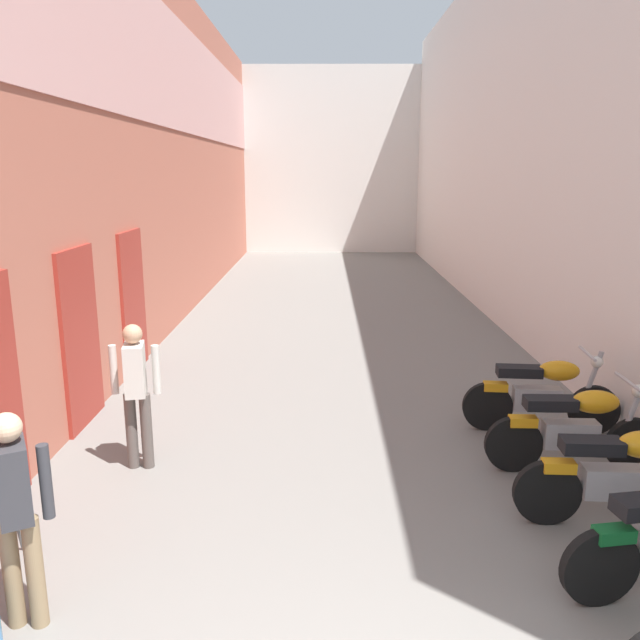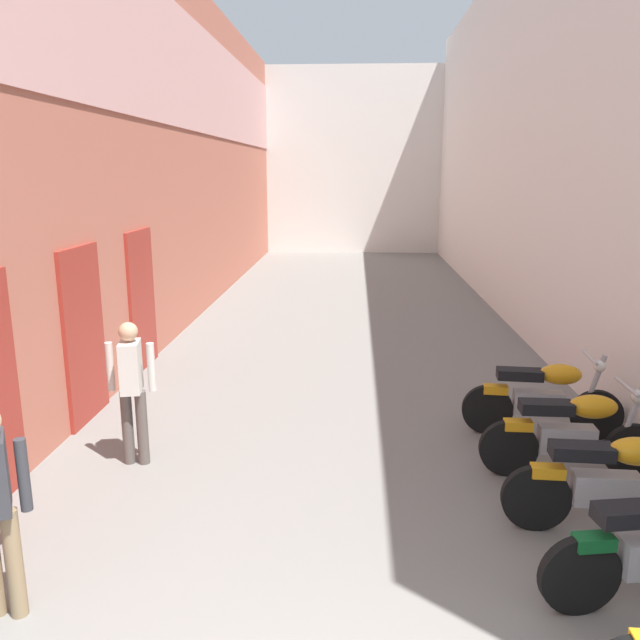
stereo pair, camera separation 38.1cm
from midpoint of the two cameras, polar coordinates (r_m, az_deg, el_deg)
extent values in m
plane|color=slate|center=(11.72, 3.48, -2.11)|extent=(38.79, 38.79, 0.00)
cube|color=#B76651|center=(13.74, -11.53, 14.57)|extent=(0.40, 22.79, 6.96)
cube|color=#9E2D23|center=(8.39, -19.17, -1.26)|extent=(0.06, 1.10, 2.20)
cube|color=#9E2D23|center=(10.41, -14.67, 1.74)|extent=(0.06, 1.10, 2.20)
cube|color=#DBA39E|center=(13.81, -10.94, 20.96)|extent=(0.04, 22.79, 2.23)
cube|color=silver|center=(13.80, 18.86, 15.57)|extent=(0.40, 22.79, 7.64)
cube|color=silver|center=(25.70, 3.44, 13.98)|extent=(9.57, 2.00, 6.89)
cylinder|color=black|center=(5.26, 24.27, -20.13)|extent=(0.61, 0.18, 0.60)
cube|color=black|center=(5.21, 28.15, -15.07)|extent=(0.55, 0.30, 0.12)
cube|color=#0F5123|center=(5.17, 25.36, -17.52)|extent=(0.30, 0.18, 0.10)
cylinder|color=black|center=(6.14, 20.51, -14.71)|extent=(0.60, 0.11, 0.60)
cube|color=#9E9EA3|center=(6.26, 25.84, -13.46)|extent=(0.57, 0.23, 0.28)
ellipsoid|color=orange|center=(6.20, 28.21, -10.34)|extent=(0.49, 0.28, 0.24)
cube|color=black|center=(6.05, 24.08, -10.68)|extent=(0.53, 0.25, 0.12)
cube|color=orange|center=(6.05, 21.46, -12.50)|extent=(0.29, 0.15, 0.10)
cylinder|color=black|center=(7.43, 27.60, -10.46)|extent=(0.60, 0.09, 0.60)
cylinder|color=black|center=(7.03, 18.03, -10.87)|extent=(0.60, 0.09, 0.60)
cube|color=#9E9EA3|center=(7.14, 22.65, -9.83)|extent=(0.56, 0.21, 0.28)
ellipsoid|color=orange|center=(7.09, 24.69, -7.07)|extent=(0.49, 0.27, 0.24)
cube|color=black|center=(6.95, 21.09, -7.31)|extent=(0.52, 0.23, 0.12)
cylinder|color=#9E9EA3|center=(7.27, 27.38, -7.95)|extent=(0.25, 0.07, 0.77)
cylinder|color=#9E9EA3|center=(7.14, 27.16, -5.34)|extent=(0.05, 0.58, 0.04)
sphere|color=silver|center=(7.21, 27.96, -6.08)|extent=(0.14, 0.14, 0.14)
cube|color=orange|center=(6.95, 18.83, -8.89)|extent=(0.28, 0.15, 0.10)
cylinder|color=black|center=(8.29, 24.73, -7.74)|extent=(0.60, 0.13, 0.60)
cylinder|color=black|center=(8.02, 16.08, -7.71)|extent=(0.60, 0.13, 0.60)
cube|color=#9E9EA3|center=(8.08, 20.20, -6.95)|extent=(0.58, 0.25, 0.28)
ellipsoid|color=orange|center=(8.02, 22.01, -4.54)|extent=(0.50, 0.30, 0.24)
cube|color=black|center=(7.93, 18.76, -4.62)|extent=(0.54, 0.26, 0.12)
cylinder|color=#9E9EA3|center=(8.16, 24.50, -5.44)|extent=(0.25, 0.08, 0.77)
cylinder|color=#9E9EA3|center=(8.04, 24.26, -3.07)|extent=(0.09, 0.58, 0.04)
sphere|color=silver|center=(8.10, 25.01, -3.76)|extent=(0.14, 0.14, 0.14)
cube|color=orange|center=(7.94, 16.77, -5.96)|extent=(0.29, 0.16, 0.10)
cylinder|color=#8C7251|center=(5.16, -23.69, -19.35)|extent=(0.12, 0.12, 0.82)
cylinder|color=#333338|center=(4.78, -22.92, -12.67)|extent=(0.08, 0.08, 0.52)
cylinder|color=#564C47|center=(7.17, -15.37, -9.25)|extent=(0.12, 0.12, 0.82)
cylinder|color=#564C47|center=(7.12, -14.13, -9.33)|extent=(0.12, 0.12, 0.82)
cube|color=beige|center=(6.92, -15.08, -4.07)|extent=(0.26, 0.37, 0.54)
sphere|color=tan|center=(6.82, -15.27, -1.02)|extent=(0.20, 0.20, 0.20)
cylinder|color=beige|center=(6.99, -16.80, -4.01)|extent=(0.08, 0.08, 0.52)
cylinder|color=beige|center=(6.85, -13.33, -4.14)|extent=(0.08, 0.08, 0.52)
cylinder|color=#4C4C4C|center=(5.96, -25.04, -14.15)|extent=(0.02, 0.22, 0.93)
camera|label=1|loc=(0.19, -88.64, 0.32)|focal=35.76mm
camera|label=2|loc=(0.19, 91.36, -0.32)|focal=35.76mm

